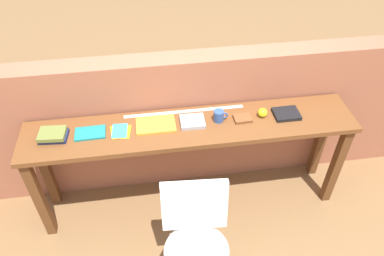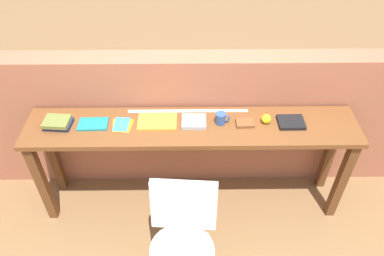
% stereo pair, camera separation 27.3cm
% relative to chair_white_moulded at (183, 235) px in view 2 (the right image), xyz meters
% --- Properties ---
extents(ground_plane, '(40.00, 40.00, 0.00)m').
position_rel_chair_white_moulded_xyz_m(ground_plane, '(0.07, 0.40, -0.53)').
color(ground_plane, brown).
extents(brick_wall_back, '(6.00, 0.20, 1.27)m').
position_rel_chair_white_moulded_xyz_m(brick_wall_back, '(0.07, 1.04, 0.11)').
color(brick_wall_back, '#9E5B42').
rests_on(brick_wall_back, ground).
extents(sideboard, '(2.50, 0.44, 0.88)m').
position_rel_chair_white_moulded_xyz_m(sideboard, '(0.07, 0.70, 0.21)').
color(sideboard, brown).
rests_on(sideboard, ground).
extents(chair_white_moulded, '(0.47, 0.48, 0.89)m').
position_rel_chair_white_moulded_xyz_m(chair_white_moulded, '(0.00, 0.00, 0.00)').
color(chair_white_moulded, white).
rests_on(chair_white_moulded, ground).
extents(book_stack_leftmost, '(0.21, 0.17, 0.06)m').
position_rel_chair_white_moulded_xyz_m(book_stack_leftmost, '(-0.92, 0.71, 0.38)').
color(book_stack_leftmost, navy).
rests_on(book_stack_leftmost, sideboard).
extents(magazine_cycling, '(0.22, 0.15, 0.01)m').
position_rel_chair_white_moulded_xyz_m(magazine_cycling, '(-0.67, 0.72, 0.36)').
color(magazine_cycling, '#19757A').
rests_on(magazine_cycling, sideboard).
extents(pamphlet_pile_colourful, '(0.16, 0.17, 0.01)m').
position_rel_chair_white_moulded_xyz_m(pamphlet_pile_colourful, '(-0.45, 0.71, 0.36)').
color(pamphlet_pile_colourful, yellow).
rests_on(pamphlet_pile_colourful, sideboard).
extents(book_open_centre, '(0.29, 0.19, 0.02)m').
position_rel_chair_white_moulded_xyz_m(book_open_centre, '(-0.19, 0.74, 0.36)').
color(book_open_centre, gold).
rests_on(book_open_centre, sideboard).
extents(book_grey_hardcover, '(0.18, 0.16, 0.03)m').
position_rel_chair_white_moulded_xyz_m(book_grey_hardcover, '(0.08, 0.73, 0.37)').
color(book_grey_hardcover, '#9E9EA3').
rests_on(book_grey_hardcover, sideboard).
extents(mug, '(0.11, 0.08, 0.09)m').
position_rel_chair_white_moulded_xyz_m(mug, '(0.29, 0.73, 0.40)').
color(mug, '#2D4C8C').
rests_on(mug, sideboard).
extents(leather_journal_brown, '(0.13, 0.10, 0.02)m').
position_rel_chair_white_moulded_xyz_m(leather_journal_brown, '(0.46, 0.71, 0.37)').
color(leather_journal_brown, brown).
rests_on(leather_journal_brown, sideboard).
extents(sports_ball_small, '(0.07, 0.07, 0.07)m').
position_rel_chair_white_moulded_xyz_m(sports_ball_small, '(0.62, 0.73, 0.39)').
color(sports_ball_small, yellow).
rests_on(sports_ball_small, sideboard).
extents(book_repair_rightmost, '(0.20, 0.16, 0.03)m').
position_rel_chair_white_moulded_xyz_m(book_repair_rightmost, '(0.81, 0.72, 0.37)').
color(book_repair_rightmost, black).
rests_on(book_repair_rightmost, sideboard).
extents(ruler_metal_back_edge, '(0.93, 0.03, 0.00)m').
position_rel_chair_white_moulded_xyz_m(ruler_metal_back_edge, '(0.04, 0.87, 0.35)').
color(ruler_metal_back_edge, silver).
rests_on(ruler_metal_back_edge, sideboard).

